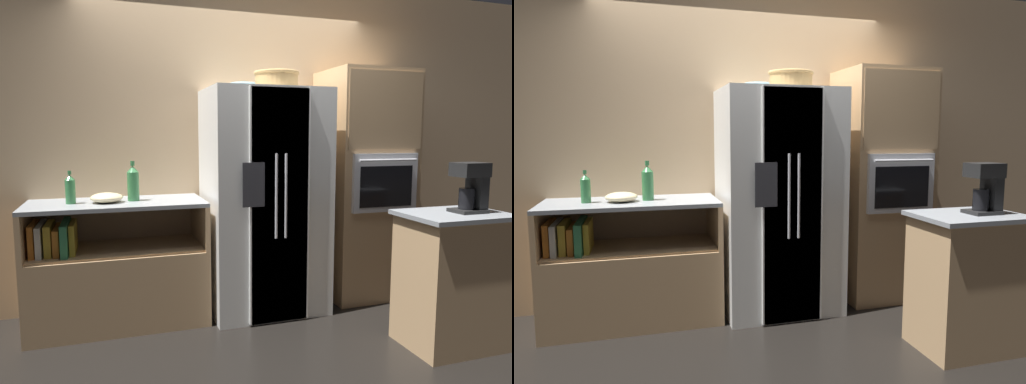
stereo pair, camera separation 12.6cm
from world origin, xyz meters
TOP-DOWN VIEW (x-y plane):
  - ground_plane at (0.00, 0.00)m, footprint 20.00×20.00m
  - wall_back at (0.00, 0.46)m, footprint 12.00×0.06m
  - counter_left at (-0.98, 0.11)m, footprint 1.31×0.64m
  - refrigerator at (0.20, 0.06)m, footprint 0.94×0.77m
  - wall_oven at (1.17, 0.11)m, footprint 0.73×0.69m
  - island_counter at (1.20, -1.00)m, footprint 0.69×0.52m
  - wicker_basket at (0.28, -0.01)m, footprint 0.36×0.36m
  - fruit_bowl at (0.05, 0.13)m, footprint 0.29×0.29m
  - bottle_tall at (-0.84, 0.12)m, footprint 0.09×0.09m
  - bottle_short at (-1.29, 0.10)m, footprint 0.07×0.07m
  - mixing_bowl at (-1.04, 0.08)m, footprint 0.23×0.23m
  - coffee_maker at (1.30, -1.02)m, footprint 0.21×0.17m

SIDE VIEW (x-z plane):
  - ground_plane at x=0.00m, z-range 0.00..0.00m
  - counter_left at x=-0.98m, z-range -0.12..0.83m
  - island_counter at x=1.20m, z-range 0.00..0.93m
  - refrigerator at x=0.20m, z-range 0.00..1.81m
  - mixing_bowl at x=-1.04m, z-range 0.95..1.02m
  - wall_oven at x=1.17m, z-range 0.00..2.01m
  - bottle_short at x=-1.29m, z-range 0.94..1.18m
  - bottle_tall at x=-0.84m, z-range 0.93..1.24m
  - coffee_maker at x=1.30m, z-range 0.95..1.29m
  - wall_back at x=0.00m, z-range 0.00..2.80m
  - fruit_bowl at x=0.05m, z-range 1.81..1.87m
  - wicker_basket at x=0.28m, z-range 1.82..1.95m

